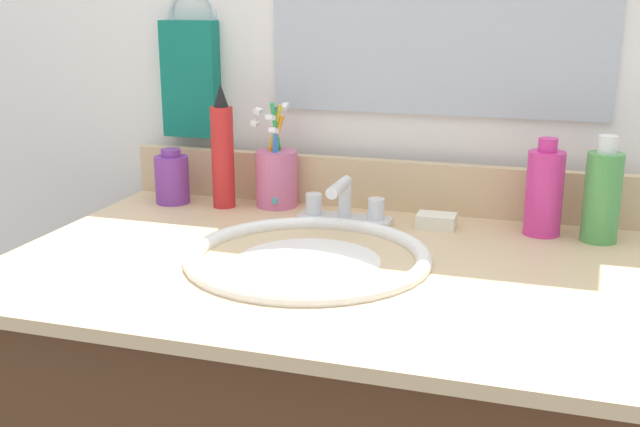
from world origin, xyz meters
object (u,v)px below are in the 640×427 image
hand_towel (191,79)px  bottle_cream_purple (172,178)px  faucet (344,208)px  cup_pink (276,175)px  bottle_spray_red (223,152)px  soap_bar (436,221)px  bottle_soap_pink (544,191)px  bottle_toner_green (602,195)px

hand_towel → bottle_cream_purple: size_ratio=2.15×
bottle_cream_purple → faucet: bearing=-7.1°
faucet → cup_pink: 0.17m
bottle_spray_red → cup_pink: 0.11m
hand_towel → bottle_spray_red: hand_towel is taller
soap_bar → bottle_soap_pink: bearing=5.8°
bottle_toner_green → soap_bar: (-0.26, -0.01, -0.06)m
faucet → soap_bar: (0.15, 0.02, -0.02)m
bottle_cream_purple → cup_pink: (0.19, 0.04, 0.01)m
bottle_spray_red → soap_bar: (0.39, -0.02, -0.09)m
bottle_spray_red → bottle_toner_green: size_ratio=1.34×
faucet → bottle_toner_green: size_ratio=0.95×
faucet → bottle_toner_green: 0.41m
bottle_toner_green → hand_towel: bearing=171.7°
faucet → bottle_cream_purple: (-0.34, 0.04, 0.02)m
faucet → hand_towel: bearing=157.9°
bottle_cream_purple → bottle_soap_pink: size_ratio=0.65×
bottle_cream_purple → soap_bar: bearing=-2.1°
faucet → bottle_toner_green: bearing=4.3°
hand_towel → faucet: bearing=-22.1°
faucet → soap_bar: bearing=9.1°
faucet → bottle_spray_red: bottle_spray_red is taller
bottle_soap_pink → bottle_toner_green: (0.09, -0.01, 0.00)m
faucet → bottle_spray_red: (-0.24, 0.04, 0.07)m
faucet → bottle_spray_red: 0.26m
bottle_cream_purple → cup_pink: size_ratio=0.53×
bottle_cream_purple → bottle_spray_red: bearing=1.2°
hand_towel → bottle_toner_green: bearing=-8.3°
hand_towel → bottle_toner_green: hand_towel is taller
hand_towel → faucet: hand_towel is taller
hand_towel → bottle_toner_green: (0.76, -0.11, -0.14)m
cup_pink → soap_bar: bearing=-10.1°
bottle_soap_pink → bottle_spray_red: size_ratio=0.70×
bottle_soap_pink → bottle_spray_red: (-0.56, 0.00, 0.03)m
bottle_toner_green → cup_pink: (-0.56, 0.05, -0.02)m
soap_bar → cup_pink: bearing=169.9°
bottle_soap_pink → cup_pink: 0.47m
faucet → bottle_spray_red: bearing=169.4°
faucet → soap_bar: faucet is taller
faucet → bottle_soap_pink: size_ratio=1.01×
faucet → bottle_cream_purple: bearing=172.9°
bottle_toner_green → cup_pink: size_ratio=0.87×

